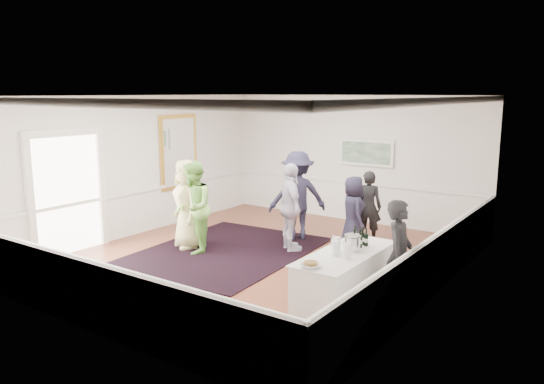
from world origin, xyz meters
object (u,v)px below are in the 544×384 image
Objects in this scene: guest_navy at (353,212)px; guest_dark_b at (368,207)px; nut_bowl at (311,265)px; serving_table at (345,279)px; guest_lilac at (291,207)px; guest_tan at (187,204)px; guest_dark_a at (297,196)px; guest_green at (193,207)px; bartender at (399,256)px; ice_bucket at (352,243)px.

guest_dark_b is at bearing -54.23° from guest_navy.
guest_dark_b is at bearing 104.65° from nut_bowl.
guest_lilac reaches higher than serving_table.
serving_table is 1.13× the size of guest_tan.
guest_green is at bearing 16.91° from guest_dark_a.
bartender is 3.33m from guest_navy.
guest_navy is at bearing 26.30° from bartender.
guest_tan is 1.19× the size of guest_dark_b.
serving_table is 1.15× the size of guest_lilac.
guest_lilac reaches higher than bartender.
guest_navy is at bearing 114.24° from serving_table.
guest_lilac is at bearing 127.22° from nut_bowl.
guest_navy reaches higher than ice_bucket.
guest_tan is (-4.19, 0.93, 0.51)m from serving_table.
guest_tan is 2.45m from guest_dark_a.
guest_green is 1.19× the size of guest_dark_b.
guest_lilac is 1.36m from guest_navy.
guest_tan is at bearing 71.20° from bartender.
guest_navy is at bearing 115.98° from ice_bucket.
bartender is 3.45m from guest_lilac.
nut_bowl is at bearing 25.64° from guest_green.
guest_dark_b is at bearing 163.10° from guest_dark_a.
guest_dark_a is at bearing 78.31° from guest_tan.
ice_bucket is at bearing 17.16° from guest_tan.
guest_lilac is 0.93× the size of guest_dark_a.
guest_tan is at bearing 169.66° from ice_bucket.
guest_lilac reaches higher than guest_navy.
bartender is 1.46m from nut_bowl.
guest_green is (-3.85, 0.75, 0.51)m from serving_table.
bartender is 4.95m from guest_tan.
ice_bucket is (2.32, -1.83, 0.05)m from guest_lilac.
guest_navy reaches higher than nut_bowl.
guest_dark_b is 0.58m from guest_navy.
guest_tan is at bearing 155.97° from nut_bowl.
guest_navy is (1.32, 0.11, -0.22)m from guest_dark_a.
serving_table is at bearing 84.52° from nut_bowl.
serving_table is 3.74m from guest_dark_b.
bartender is 0.90× the size of guest_tan.
ice_bucket is at bearing -178.02° from guest_lilac.
guest_dark_b is at bearing 19.91° from bartender.
bartender is 1.07× the size of guest_dark_b.
guest_green is at bearing 171.29° from ice_bucket.
guest_dark_a is 6.92× the size of nut_bowl.
guest_tan reaches higher than guest_dark_b.
bartender is 4.20m from guest_dark_a.
guest_dark_a reaches higher than guest_green.
guest_green is (-4.58, 0.44, 0.09)m from bartender.
guest_dark_b is at bearing 109.46° from serving_table.
nut_bowl is at bearing 89.43° from guest_dark_b.
guest_dark_a is at bearing 49.10° from guest_navy.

